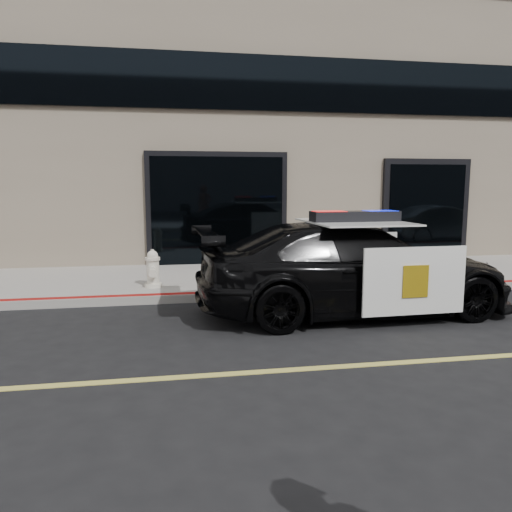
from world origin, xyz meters
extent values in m
plane|color=black|center=(0.00, 0.00, 0.00)|extent=(120.00, 120.00, 0.00)
cube|color=gray|center=(0.00, 5.25, 0.07)|extent=(60.00, 3.50, 0.15)
cube|color=#756856|center=(0.00, 10.50, 6.00)|extent=(60.00, 7.00, 12.00)
imported|color=black|center=(0.73, 2.30, 0.74)|extent=(2.33, 5.21, 1.48)
cube|color=white|center=(1.26, 1.25, 0.72)|extent=(1.58, 0.08, 0.99)
cube|color=white|center=(1.20, 3.38, 0.72)|extent=(1.58, 0.08, 0.99)
cube|color=white|center=(0.73, 2.30, 1.50)|extent=(1.53, 1.82, 0.02)
cube|color=gold|center=(1.26, 1.22, 0.72)|extent=(0.40, 0.02, 0.47)
cube|color=black|center=(0.73, 2.30, 1.58)|extent=(1.43, 0.41, 0.17)
cube|color=red|center=(0.30, 2.29, 1.59)|extent=(0.50, 0.33, 0.16)
cube|color=#0C19CC|center=(1.17, 2.31, 1.59)|extent=(0.50, 0.33, 0.16)
cylinder|color=white|center=(-2.52, 4.27, 0.19)|extent=(0.33, 0.33, 0.07)
cylinder|color=white|center=(-2.52, 4.27, 0.45)|extent=(0.24, 0.24, 0.45)
cylinder|color=white|center=(-2.52, 4.27, 0.69)|extent=(0.28, 0.28, 0.05)
sphere|color=white|center=(-2.52, 4.27, 0.75)|extent=(0.21, 0.21, 0.21)
cylinder|color=white|center=(-2.52, 4.27, 0.84)|extent=(0.06, 0.06, 0.06)
cylinder|color=white|center=(-2.52, 4.43, 0.51)|extent=(0.12, 0.11, 0.12)
cylinder|color=white|center=(-2.52, 4.12, 0.51)|extent=(0.12, 0.11, 0.12)
cylinder|color=white|center=(-2.52, 4.09, 0.45)|extent=(0.15, 0.13, 0.15)
camera|label=1|loc=(-2.22, -5.26, 2.09)|focal=35.00mm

